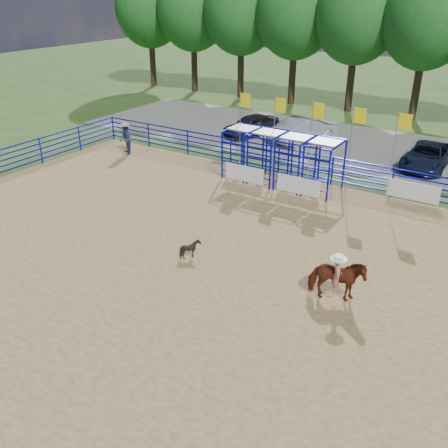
{
  "coord_description": "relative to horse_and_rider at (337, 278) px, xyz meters",
  "views": [
    {
      "loc": [
        8.22,
        -12.81,
        9.28
      ],
      "look_at": [
        -0.66,
        1.0,
        1.3
      ],
      "focal_mm": 40.0,
      "sensor_mm": 36.0,
      "label": 1
    }
  ],
  "objects": [
    {
      "name": "chute_assembly",
      "position": [
        -5.84,
        8.41,
        0.41
      ],
      "size": [
        19.32,
        2.41,
        4.2
      ],
      "color": "#080BAD",
      "rests_on": "ground"
    },
    {
      "name": "treeline",
      "position": [
        -3.94,
        25.57,
        6.69
      ],
      "size": [
        56.4,
        6.4,
        11.24
      ],
      "color": "#3F2B19",
      "rests_on": "ground"
    },
    {
      "name": "perimeter_fence",
      "position": [
        -3.94,
        -0.43,
        -0.1
      ],
      "size": [
        30.1,
        20.1,
        1.5
      ],
      "color": "#080BAD",
      "rests_on": "ground"
    },
    {
      "name": "calf",
      "position": [
        -5.53,
        -0.29,
        -0.46
      ],
      "size": [
        0.75,
        0.7,
        0.73
      ],
      "primitive_type": "imported",
      "rotation": [
        0.0,
        0.0,
        1.75
      ],
      "color": "black",
      "rests_on": "arena_dirt"
    },
    {
      "name": "car_a",
      "position": [
        -11.9,
        15.28,
        -0.14
      ],
      "size": [
        2.89,
        4.4,
        1.39
      ],
      "primitive_type": "imported",
      "rotation": [
        0.0,
        0.0,
        -0.33
      ],
      "color": "black",
      "rests_on": "gravel_strip"
    },
    {
      "name": "ground",
      "position": [
        -3.94,
        -0.43,
        -0.85
      ],
      "size": [
        120.0,
        120.0,
        0.0
      ],
      "primitive_type": "plane",
      "color": "#385321",
      "rests_on": "ground"
    },
    {
      "name": "car_c",
      "position": [
        -0.5,
        14.95,
        -0.18
      ],
      "size": [
        2.24,
        4.74,
        1.31
      ],
      "primitive_type": "imported",
      "rotation": [
        0.0,
        0.0,
        -0.01
      ],
      "color": "black",
      "rests_on": "gravel_strip"
    },
    {
      "name": "gravel_strip",
      "position": [
        -3.94,
        16.57,
        -0.84
      ],
      "size": [
        40.0,
        10.0,
        0.01
      ],
      "primitive_type": "cube",
      "color": "gray",
      "rests_on": "ground"
    },
    {
      "name": "spectator_cowboy",
      "position": [
        -16.11,
        7.73,
        0.09
      ],
      "size": [
        1.09,
        1.02,
        1.83
      ],
      "color": "navy",
      "rests_on": "arena_dirt"
    },
    {
      "name": "car_b",
      "position": [
        -8.28,
        15.87,
        -0.06
      ],
      "size": [
        3.22,
        4.96,
        1.55
      ],
      "primitive_type": "imported",
      "rotation": [
        0.0,
        0.0,
        2.77
      ],
      "color": "gray",
      "rests_on": "gravel_strip"
    },
    {
      "name": "horse_and_rider",
      "position": [
        0.0,
        0.0,
        0.0
      ],
      "size": [
        1.96,
        1.37,
        2.24
      ],
      "color": "#622713",
      "rests_on": "arena_dirt"
    },
    {
      "name": "arena_dirt",
      "position": [
        -3.94,
        -0.43,
        -0.84
      ],
      "size": [
        30.0,
        20.0,
        0.02
      ],
      "primitive_type": "cube",
      "color": "olive",
      "rests_on": "ground"
    }
  ]
}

